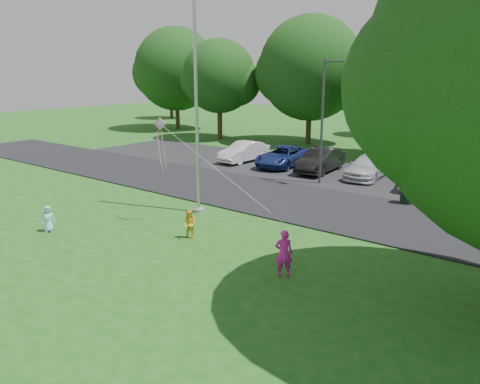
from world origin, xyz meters
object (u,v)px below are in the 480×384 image
Objects in this scene: woman at (284,253)px; child_yellow at (190,225)px; flagpole at (197,116)px; trash_can at (407,194)px; kite at (164,138)px; street_lamp at (327,111)px; child_blue at (48,219)px.

child_yellow is at bearing -44.79° from woman.
trash_can is (6.82, 6.75, -3.66)m from flagpole.
kite is (-6.66, -8.80, 3.00)m from trash_can.
street_lamp is at bearing 57.79° from kite.
street_lamp is 4.51× the size of woman.
trash_can is at bearing -128.59° from woman.
flagpole is at bearing 109.50° from child_yellow.
street_lamp is at bearing -104.61° from woman.
woman is (6.51, -3.31, -3.43)m from flagpole.
flagpole is at bearing -96.14° from street_lamp.
woman is (4.54, -11.10, -3.25)m from street_lamp.
trash_can is 10.58m from child_yellow.
child_yellow is 1.06× the size of child_blue.
woman reaches higher than child_blue.
kite is (0.15, -2.05, -0.66)m from flagpole.
child_blue is (-9.61, -12.21, 0.01)m from trash_can.
child_yellow is 3.57m from kite.
kite is at bearing -85.68° from flagpole.
street_lamp reaches higher than child_yellow.
woman is at bearing -43.71° from child_blue.
kite reaches higher than trash_can.
flagpole is at bearing -135.27° from trash_can.
trash_can is (4.85, -1.04, -3.48)m from street_lamp.
child_yellow is at bearing -26.96° from child_blue.
street_lamp is 11.03m from child_yellow.
child_yellow is (2.05, -2.69, -3.62)m from flagpole.
flagpole is 6.80× the size of woman.
flagpole is at bearing 6.15° from child_blue.
street_lamp is at bearing 72.61° from child_yellow.
flagpole is 9.91× the size of trash_can.
flagpole is 9.11× the size of child_yellow.
child_yellow is 5.58m from child_blue.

